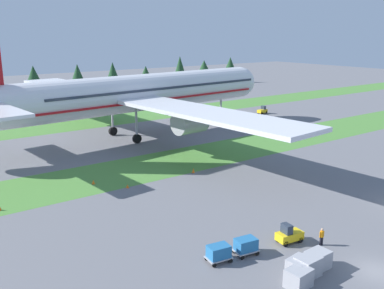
# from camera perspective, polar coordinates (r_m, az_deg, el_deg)

# --- Properties ---
(ground_plane) EXTENTS (400.00, 400.00, 0.00)m
(ground_plane) POSITION_cam_1_polar(r_m,az_deg,el_deg) (41.65, 23.32, -15.18)
(ground_plane) COLOR slate
(grass_strip_near) EXTENTS (320.00, 12.43, 0.01)m
(grass_strip_near) POSITION_cam_1_polar(r_m,az_deg,el_deg) (66.63, -5.26, -2.84)
(grass_strip_near) COLOR #4C8438
(grass_strip_near) RESTS_ON ground
(grass_strip_far) EXTENTS (320.00, 12.43, 0.01)m
(grass_strip_far) POSITION_cam_1_polar(r_m,az_deg,el_deg) (99.20, -16.27, 2.42)
(grass_strip_far) COLOR #4C8438
(grass_strip_far) RESTS_ON ground
(airliner) EXTENTS (66.21, 81.68, 24.03)m
(airliner) POSITION_cam_1_polar(r_m,az_deg,el_deg) (83.73, -7.69, 6.71)
(airliner) COLOR silver
(airliner) RESTS_ON ground
(baggage_tug) EXTENTS (2.77, 1.68, 1.97)m
(baggage_tug) POSITION_cam_1_polar(r_m,az_deg,el_deg) (43.88, 12.65, -11.52)
(baggage_tug) COLOR yellow
(baggage_tug) RESTS_ON ground
(cargo_dolly_lead) EXTENTS (2.40, 1.82, 1.55)m
(cargo_dolly_lead) POSITION_cam_1_polar(r_m,az_deg,el_deg) (41.05, 7.10, -13.00)
(cargo_dolly_lead) COLOR #A3A3A8
(cargo_dolly_lead) RESTS_ON ground
(cargo_dolly_second) EXTENTS (2.40, 1.82, 1.55)m
(cargo_dolly_second) POSITION_cam_1_polar(r_m,az_deg,el_deg) (39.65, 3.53, -13.97)
(cargo_dolly_second) COLOR #A3A3A8
(cargo_dolly_second) RESTS_ON ground
(pushback_tractor) EXTENTS (2.71, 1.53, 1.97)m
(pushback_tractor) POSITION_cam_1_polar(r_m,az_deg,el_deg) (110.65, 9.27, 4.45)
(pushback_tractor) COLOR yellow
(pushback_tractor) RESTS_ON ground
(ground_crew_marshaller) EXTENTS (0.55, 0.36, 1.74)m
(ground_crew_marshaller) POSITION_cam_1_polar(r_m,az_deg,el_deg) (44.10, 16.71, -11.47)
(ground_crew_marshaller) COLOR black
(ground_crew_marshaller) RESTS_ON ground
(uld_container_0) EXTENTS (2.03, 1.64, 1.69)m
(uld_container_0) POSITION_cam_1_polar(r_m,az_deg,el_deg) (38.86, 15.04, -15.24)
(uld_container_0) COLOR #A3A3A8
(uld_container_0) RESTS_ON ground
(uld_container_1) EXTENTS (2.03, 1.64, 1.58)m
(uld_container_1) POSITION_cam_1_polar(r_m,az_deg,el_deg) (40.19, 16.25, -14.37)
(uld_container_1) COLOR #A3A3A8
(uld_container_1) RESTS_ON ground
(uld_container_2) EXTENTS (2.12, 1.76, 1.56)m
(uld_container_2) POSITION_cam_1_polar(r_m,az_deg,el_deg) (37.22, 13.86, -16.71)
(uld_container_2) COLOR #A3A3A8
(uld_container_2) RESTS_ON ground
(uld_container_3) EXTENTS (2.18, 1.83, 1.57)m
(uld_container_3) POSITION_cam_1_polar(r_m,az_deg,el_deg) (38.65, 13.96, -15.44)
(uld_container_3) COLOR #A3A3A8
(uld_container_3) RESTS_ON ground
(taxiway_marker_0) EXTENTS (0.44, 0.44, 0.69)m
(taxiway_marker_0) POSITION_cam_1_polar(r_m,az_deg,el_deg) (63.11, 0.18, -3.45)
(taxiway_marker_0) COLOR orange
(taxiway_marker_0) RESTS_ON ground
(taxiway_marker_2) EXTENTS (0.44, 0.44, 0.56)m
(taxiway_marker_2) POSITION_cam_1_polar(r_m,az_deg,el_deg) (60.06, -12.87, -4.84)
(taxiway_marker_2) COLOR orange
(taxiway_marker_2) RESTS_ON ground
(taxiway_marker_3) EXTENTS (0.44, 0.44, 0.48)m
(taxiway_marker_3) POSITION_cam_1_polar(r_m,az_deg,el_deg) (57.79, -8.50, -5.44)
(taxiway_marker_3) COLOR orange
(taxiway_marker_3) RESTS_ON ground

